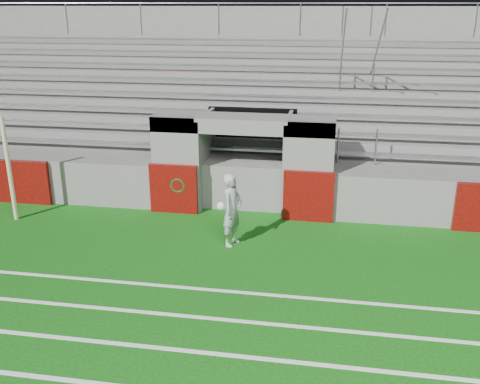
# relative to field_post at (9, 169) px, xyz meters

# --- Properties ---
(ground) EXTENTS (90.00, 90.00, 0.00)m
(ground) POSITION_rel_field_post_xyz_m (5.80, -1.79, -1.37)
(ground) COLOR #0E4E0D
(ground) RESTS_ON ground
(field_post) EXTENTS (0.11, 0.11, 2.74)m
(field_post) POSITION_rel_field_post_xyz_m (0.00, 0.00, 0.00)
(field_post) COLOR beige
(field_post) RESTS_ON ground
(stadium_structure) EXTENTS (26.00, 8.48, 5.42)m
(stadium_structure) POSITION_rel_field_post_xyz_m (5.80, 6.18, 0.12)
(stadium_structure) COLOR slate
(stadium_structure) RESTS_ON ground
(goalkeeper_with_ball) EXTENTS (0.63, 0.73, 1.74)m
(goalkeeper_with_ball) POSITION_rel_field_post_xyz_m (5.91, -0.59, -0.50)
(goalkeeper_with_ball) COLOR #A5A9AE
(goalkeeper_with_ball) RESTS_ON ground
(hose_coil) EXTENTS (0.49, 0.14, 0.49)m
(hose_coil) POSITION_rel_field_post_xyz_m (4.13, 1.14, -0.59)
(hose_coil) COLOR #0B3A16
(hose_coil) RESTS_ON ground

